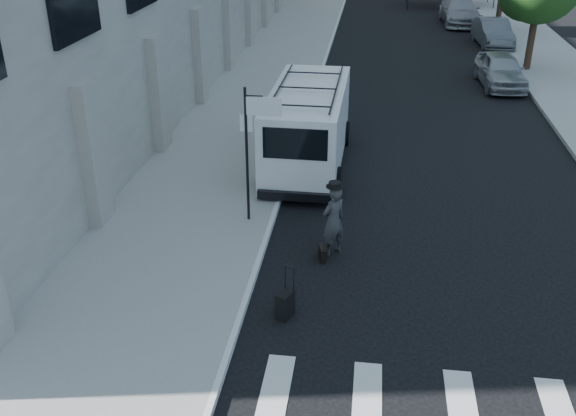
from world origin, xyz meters
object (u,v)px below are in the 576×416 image
(cargo_van, at_px, (309,125))
(parked_car_a, at_px, (501,70))
(businessman, at_px, (333,221))
(briefcase, at_px, (322,253))
(parked_car_b, at_px, (493,32))
(suitcase, at_px, (285,304))
(parked_car_c, at_px, (460,11))

(cargo_van, height_order, parked_car_a, cargo_van)
(businessman, height_order, briefcase, businessman)
(businessman, bearing_deg, cargo_van, -122.27)
(parked_car_b, bearing_deg, businessman, -110.79)
(businessman, distance_m, suitcase, 2.84)
(briefcase, distance_m, cargo_van, 6.01)
(briefcase, xyz_separation_m, suitcase, (-0.57, -2.33, 0.13))
(suitcase, xyz_separation_m, parked_car_a, (7.03, 17.99, 0.43))
(parked_car_a, distance_m, parked_car_c, 14.39)
(suitcase, distance_m, parked_car_a, 19.32)
(briefcase, height_order, parked_car_a, parked_car_a)
(briefcase, xyz_separation_m, parked_car_c, (6.23, 30.04, 0.62))
(cargo_van, bearing_deg, suitcase, -86.62)
(parked_car_a, xyz_separation_m, parked_car_b, (0.89, 8.19, -0.00))
(parked_car_a, bearing_deg, suitcase, -114.69)
(suitcase, height_order, cargo_van, cargo_van)
(businessman, bearing_deg, parked_car_c, -145.58)
(businessman, xyz_separation_m, parked_car_c, (6.01, 29.71, -0.08))
(briefcase, bearing_deg, cargo_van, 85.39)
(businessman, relative_size, parked_car_a, 0.41)
(suitcase, relative_size, cargo_van, 0.17)
(suitcase, bearing_deg, parked_car_a, 91.68)
(businessman, bearing_deg, suitcase, 29.51)
(parked_car_c, bearing_deg, businessman, -104.30)
(parked_car_a, xyz_separation_m, parked_car_c, (-0.24, 14.38, 0.06))
(cargo_van, bearing_deg, businessman, -77.39)
(businessman, height_order, cargo_van, cargo_van)
(parked_car_a, bearing_deg, businessman, -115.52)
(businessman, xyz_separation_m, suitcase, (-0.78, -2.66, -0.58))
(parked_car_b, xyz_separation_m, parked_car_c, (-1.13, 6.20, 0.07))
(parked_car_c, bearing_deg, briefcase, -104.57)
(parked_car_c, bearing_deg, parked_car_b, -82.56)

